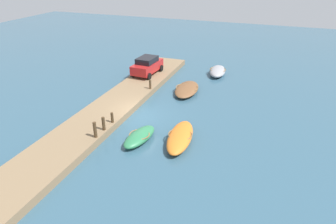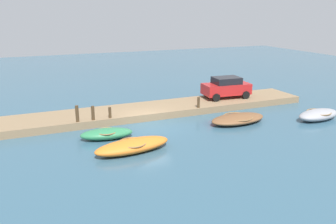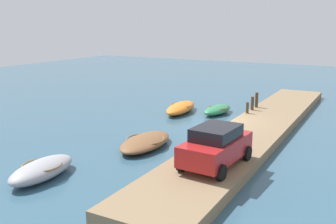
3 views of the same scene
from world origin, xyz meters
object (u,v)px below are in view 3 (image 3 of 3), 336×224
(rowboat_grey, at_px, (42,169))
(mooring_post_mid_west, at_px, (247,108))
(rowboat_orange, at_px, (181,108))
(mooring_post_east, at_px, (257,100))
(mooring_post_mid_east, at_px, (252,103))
(parked_car, at_px, (216,145))
(mooring_post_west, at_px, (208,131))
(motorboat_brown, at_px, (145,142))
(dinghy_green, at_px, (217,110))

(rowboat_grey, relative_size, mooring_post_mid_west, 4.89)
(rowboat_orange, height_order, mooring_post_east, mooring_post_east)
(mooring_post_mid_east, xyz_separation_m, parked_car, (-11.34, -1.85, 0.42))
(mooring_post_mid_west, bearing_deg, mooring_post_west, 180.00)
(mooring_post_mid_west, height_order, parked_car, parked_car)
(mooring_post_mid_west, relative_size, mooring_post_east, 0.69)
(motorboat_brown, xyz_separation_m, parked_car, (-1.98, -4.77, 1.10))
(mooring_post_mid_east, distance_m, mooring_post_east, 1.02)
(rowboat_grey, bearing_deg, rowboat_orange, -4.03)
(rowboat_orange, distance_m, dinghy_green, 2.68)
(rowboat_grey, xyz_separation_m, mooring_post_mid_west, (13.89, -4.53, 0.51))
(rowboat_orange, relative_size, parked_car, 1.13)
(mooring_post_west, distance_m, mooring_post_mid_east, 7.82)
(mooring_post_mid_east, distance_m, parked_car, 11.49)
(mooring_post_west, bearing_deg, mooring_post_mid_west, 0.00)
(mooring_post_west, relative_size, mooring_post_mid_east, 0.85)
(dinghy_green, relative_size, mooring_post_mid_east, 3.48)
(mooring_post_east, bearing_deg, parked_car, -171.50)
(rowboat_grey, relative_size, mooring_post_mid_east, 3.89)
(motorboat_brown, distance_m, mooring_post_mid_east, 9.83)
(mooring_post_mid_west, relative_size, parked_car, 0.19)
(mooring_post_west, xyz_separation_m, mooring_post_mid_east, (7.82, 0.00, 0.07))
(dinghy_green, distance_m, parked_car, 11.89)
(mooring_post_mid_east, relative_size, parked_car, 0.24)
(mooring_post_mid_west, bearing_deg, mooring_post_mid_east, 0.00)
(motorboat_brown, bearing_deg, rowboat_grey, 160.12)
(parked_car, bearing_deg, mooring_post_mid_east, 13.03)
(parked_car, bearing_deg, dinghy_green, 25.17)
(rowboat_grey, distance_m, mooring_post_mid_east, 15.70)
(motorboat_brown, bearing_deg, mooring_post_west, -66.30)
(dinghy_green, relative_size, mooring_post_mid_west, 4.37)
(mooring_post_mid_east, xyz_separation_m, mooring_post_east, (1.02, 0.00, 0.07))
(rowboat_grey, bearing_deg, mooring_post_west, -38.24)
(motorboat_brown, height_order, mooring_post_mid_west, mooring_post_mid_west)
(mooring_post_east, distance_m, parked_car, 12.49)
(dinghy_green, relative_size, parked_car, 0.83)
(motorboat_brown, height_order, rowboat_grey, rowboat_grey)
(rowboat_orange, height_order, motorboat_brown, rowboat_orange)
(rowboat_grey, distance_m, parked_car, 7.44)
(dinghy_green, bearing_deg, mooring_post_west, -154.32)
(rowboat_orange, relative_size, mooring_post_east, 4.12)
(mooring_post_mid_east, bearing_deg, motorboat_brown, 162.63)
(rowboat_orange, distance_m, rowboat_grey, 13.88)
(dinghy_green, distance_m, mooring_post_west, 7.93)
(dinghy_green, height_order, parked_car, parked_car)
(motorboat_brown, relative_size, mooring_post_mid_east, 4.52)
(motorboat_brown, height_order, parked_car, parked_car)
(rowboat_grey, distance_m, mooring_post_east, 16.68)
(rowboat_orange, height_order, mooring_post_mid_west, mooring_post_mid_west)
(rowboat_grey, xyz_separation_m, mooring_post_mid_east, (15.02, -4.53, 0.60))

